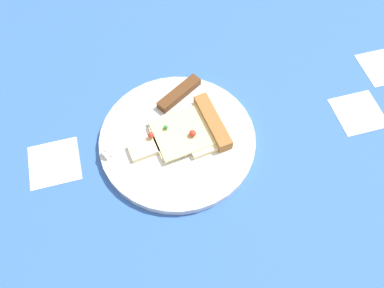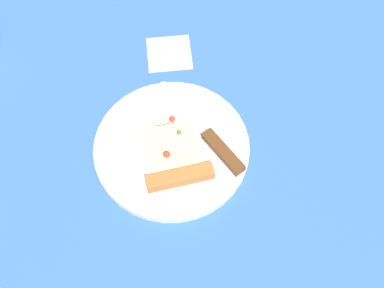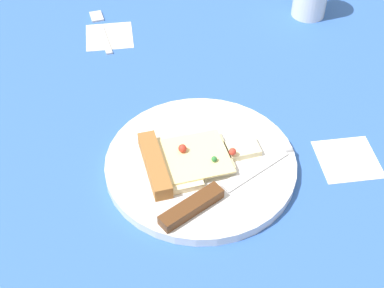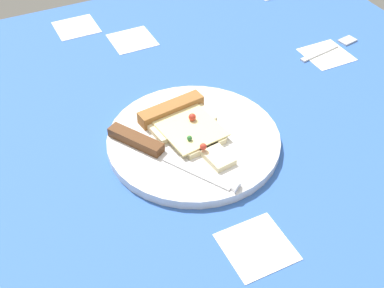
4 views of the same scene
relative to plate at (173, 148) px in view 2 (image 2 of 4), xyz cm
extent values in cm
cube|color=#3360B7|center=(-2.46, -1.02, -2.29)|extent=(119.67, 119.67, 3.00)
cube|color=white|center=(-22.62, 1.53, -0.89)|extent=(9.00, 9.00, 0.20)
cube|color=white|center=(-1.26, 8.41, -0.89)|extent=(9.00, 9.00, 0.20)
cylinder|color=silver|center=(0.00, 0.00, 0.00)|extent=(28.69, 28.69, 1.58)
cube|color=beige|center=(3.97, 0.51, 1.29)|extent=(7.36, 11.68, 1.00)
cube|color=beige|center=(-1.49, -0.19, 1.29)|extent=(6.48, 7.86, 1.00)
cube|color=beige|center=(-6.45, -0.83, 1.29)|extent=(5.62, 4.24, 1.00)
cube|color=#F2E099|center=(0.99, 0.13, 1.94)|extent=(11.10, 10.41, 0.30)
cube|color=#9E6633|center=(6.94, 0.90, 1.89)|extent=(4.12, 12.23, 2.20)
sphere|color=red|center=(2.61, -0.67, 2.72)|extent=(1.26, 1.26, 1.26)
sphere|color=red|center=(-4.62, 0.61, 2.65)|extent=(1.11, 1.11, 1.11)
sphere|color=#2D7A38|center=(-1.72, 1.59, 2.52)|extent=(0.85, 0.85, 0.85)
cube|color=silver|center=(-7.61, 2.97, 0.94)|extent=(11.32, 7.88, 0.30)
cone|color=silver|center=(-12.75, -0.11, 0.94)|extent=(2.74, 2.74, 2.00)
cube|color=#593319|center=(2.69, 9.13, 1.59)|extent=(9.71, 7.02, 1.60)
camera|label=1|loc=(-7.13, -36.50, 62.02)|focal=36.61mm
camera|label=2|loc=(43.14, -1.23, 80.83)|focal=46.43mm
camera|label=3|loc=(9.25, 55.96, 61.24)|focal=51.89mm
camera|label=4|loc=(-56.41, 28.01, 56.57)|focal=47.67mm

